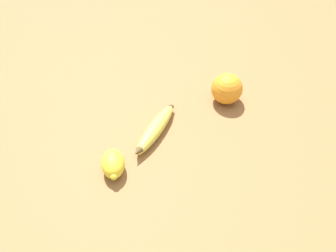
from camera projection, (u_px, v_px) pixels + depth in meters
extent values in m
plane|color=olive|center=(222.00, 115.00, 1.01)|extent=(3.00, 3.00, 0.00)
ellipsoid|color=#DBCC4C|center=(155.00, 129.00, 0.95)|extent=(0.10, 0.18, 0.03)
cone|color=brown|center=(137.00, 152.00, 0.89)|extent=(0.03, 0.03, 0.03)
sphere|color=brown|center=(171.00, 107.00, 1.00)|extent=(0.01, 0.01, 0.01)
sphere|color=orange|center=(227.00, 89.00, 1.02)|extent=(0.08, 0.08, 0.08)
ellipsoid|color=yellow|center=(113.00, 164.00, 0.86)|extent=(0.07, 0.09, 0.05)
sphere|color=yellow|center=(114.00, 177.00, 0.84)|extent=(0.02, 0.02, 0.02)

